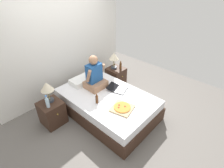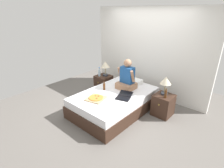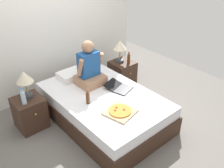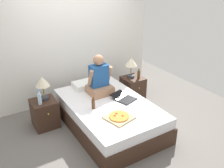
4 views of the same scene
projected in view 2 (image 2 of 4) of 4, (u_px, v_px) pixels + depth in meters
The scene contains 14 objects.
ground_plane at pixel (115, 110), 4.52m from camera, with size 5.65×5.65×0.00m, color #66605B.
wall_back at pixel (148, 53), 5.02m from camera, with size 3.65×0.12×2.50m, color silver.
bed at pixel (115, 102), 4.43m from camera, with size 1.38×2.15×0.50m.
nightstand_left at pixel (104, 84), 5.47m from camera, with size 0.44×0.47×0.53m.
lamp_on_left_nightstand at pixel (105, 65), 5.24m from camera, with size 0.26×0.26×0.45m.
water_bottle at pixel (99, 72), 5.31m from camera, with size 0.07×0.07×0.28m.
nightstand_right at pixel (163, 105), 4.24m from camera, with size 0.44×0.47×0.53m.
lamp_on_right_nightstand at pixel (166, 82), 4.06m from camera, with size 0.26×0.26×0.45m.
beer_bottle at pixel (166, 94), 3.98m from camera, with size 0.06×0.06×0.23m.
pillow at pixel (132, 81), 4.88m from camera, with size 0.52×0.34×0.12m, color white.
person_seated at pixel (127, 78), 4.47m from camera, with size 0.47×0.40×0.78m.
laptop at pixel (124, 97), 4.09m from camera, with size 0.43×0.49×0.07m.
pizza_box at pixel (96, 98), 4.03m from camera, with size 0.48×0.48×0.05m.
beer_bottle_on_bed at pixel (104, 86), 4.47m from camera, with size 0.06×0.06×0.22m.
Camera 2 is at (2.53, -2.97, 2.39)m, focal length 28.00 mm.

